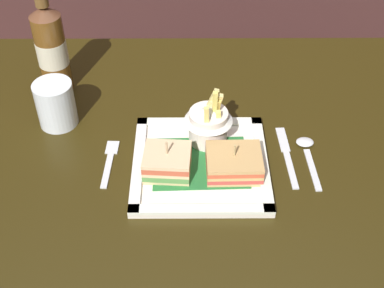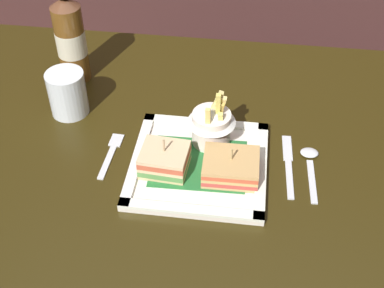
{
  "view_description": "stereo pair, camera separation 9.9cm",
  "coord_description": "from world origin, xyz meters",
  "px_view_note": "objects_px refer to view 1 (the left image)",
  "views": [
    {
      "loc": [
        0.01,
        -0.75,
        1.44
      ],
      "look_at": [
        0.02,
        -0.02,
        0.77
      ],
      "focal_mm": 49.56,
      "sensor_mm": 36.0,
      "label": 1
    },
    {
      "loc": [
        0.11,
        -0.75,
        1.44
      ],
      "look_at": [
        0.02,
        -0.02,
        0.77
      ],
      "focal_mm": 49.56,
      "sensor_mm": 36.0,
      "label": 2
    }
  ],
  "objects_px": {
    "knife": "(286,154)",
    "spoon": "(307,150)",
    "sandwich_half_left": "(167,162)",
    "water_glass": "(56,106)",
    "square_plate": "(200,164)",
    "sandwich_half_right": "(234,163)",
    "fries_cup": "(209,121)",
    "dining_table": "(185,197)",
    "fork": "(110,160)",
    "beer_bottle": "(51,47)"
  },
  "relations": [
    {
      "from": "knife",
      "to": "spoon",
      "type": "xyz_separation_m",
      "value": [
        0.04,
        0.01,
        0.0
      ]
    },
    {
      "from": "sandwich_half_left",
      "to": "water_glass",
      "type": "bearing_deg",
      "value": 146.23
    },
    {
      "from": "square_plate",
      "to": "sandwich_half_right",
      "type": "relative_size",
      "value": 2.48
    },
    {
      "from": "fries_cup",
      "to": "knife",
      "type": "xyz_separation_m",
      "value": [
        0.15,
        -0.03,
        -0.06
      ]
    },
    {
      "from": "sandwich_half_right",
      "to": "fries_cup",
      "type": "distance_m",
      "value": 0.1
    },
    {
      "from": "sandwich_half_right",
      "to": "fries_cup",
      "type": "height_order",
      "value": "fries_cup"
    },
    {
      "from": "dining_table",
      "to": "water_glass",
      "type": "relative_size",
      "value": 12.47
    },
    {
      "from": "water_glass",
      "to": "fork",
      "type": "xyz_separation_m",
      "value": [
        0.12,
        -0.12,
        -0.04
      ]
    },
    {
      "from": "sandwich_half_left",
      "to": "fork",
      "type": "bearing_deg",
      "value": 161.37
    },
    {
      "from": "fork",
      "to": "fries_cup",
      "type": "bearing_deg",
      "value": 14.16
    },
    {
      "from": "square_plate",
      "to": "fries_cup",
      "type": "relative_size",
      "value": 2.15
    },
    {
      "from": "water_glass",
      "to": "fries_cup",
      "type": "bearing_deg",
      "value": -12.39
    },
    {
      "from": "sandwich_half_right",
      "to": "spoon",
      "type": "bearing_deg",
      "value": 22.76
    },
    {
      "from": "dining_table",
      "to": "sandwich_half_right",
      "type": "relative_size",
      "value": 11.73
    },
    {
      "from": "fork",
      "to": "knife",
      "type": "distance_m",
      "value": 0.34
    },
    {
      "from": "dining_table",
      "to": "square_plate",
      "type": "relative_size",
      "value": 4.73
    },
    {
      "from": "dining_table",
      "to": "water_glass",
      "type": "height_order",
      "value": "water_glass"
    },
    {
      "from": "sandwich_half_left",
      "to": "sandwich_half_right",
      "type": "relative_size",
      "value": 0.88
    },
    {
      "from": "sandwich_half_right",
      "to": "square_plate",
      "type": "bearing_deg",
      "value": 160.61
    },
    {
      "from": "fries_cup",
      "to": "beer_bottle",
      "type": "bearing_deg",
      "value": 150.0
    },
    {
      "from": "square_plate",
      "to": "sandwich_half_left",
      "type": "xyz_separation_m",
      "value": [
        -0.06,
        -0.02,
        0.03
      ]
    },
    {
      "from": "square_plate",
      "to": "beer_bottle",
      "type": "distance_m",
      "value": 0.42
    },
    {
      "from": "sandwich_half_left",
      "to": "fork",
      "type": "height_order",
      "value": "sandwich_half_left"
    },
    {
      "from": "sandwich_half_left",
      "to": "beer_bottle",
      "type": "relative_size",
      "value": 0.34
    },
    {
      "from": "sandwich_half_left",
      "to": "fries_cup",
      "type": "bearing_deg",
      "value": 48.06
    },
    {
      "from": "sandwich_half_left",
      "to": "square_plate",
      "type": "bearing_deg",
      "value": 19.39
    },
    {
      "from": "dining_table",
      "to": "knife",
      "type": "relative_size",
      "value": 7.06
    },
    {
      "from": "sandwich_half_left",
      "to": "spoon",
      "type": "distance_m",
      "value": 0.28
    },
    {
      "from": "sandwich_half_right",
      "to": "water_glass",
      "type": "bearing_deg",
      "value": 156.4
    },
    {
      "from": "sandwich_half_left",
      "to": "water_glass",
      "type": "xyz_separation_m",
      "value": [
        -0.23,
        0.15,
        0.01
      ]
    },
    {
      "from": "fork",
      "to": "water_glass",
      "type": "bearing_deg",
      "value": 135.29
    },
    {
      "from": "fries_cup",
      "to": "fork",
      "type": "bearing_deg",
      "value": -165.84
    },
    {
      "from": "water_glass",
      "to": "sandwich_half_right",
      "type": "bearing_deg",
      "value": -23.6
    },
    {
      "from": "square_plate",
      "to": "spoon",
      "type": "distance_m",
      "value": 0.21
    },
    {
      "from": "dining_table",
      "to": "knife",
      "type": "xyz_separation_m",
      "value": [
        0.2,
        -0.01,
        0.13
      ]
    },
    {
      "from": "fries_cup",
      "to": "beer_bottle",
      "type": "xyz_separation_m",
      "value": [
        -0.33,
        0.19,
        0.05
      ]
    },
    {
      "from": "beer_bottle",
      "to": "fries_cup",
      "type": "bearing_deg",
      "value": -30.0
    },
    {
      "from": "dining_table",
      "to": "fork",
      "type": "height_order",
      "value": "fork"
    },
    {
      "from": "square_plate",
      "to": "sandwich_half_left",
      "type": "bearing_deg",
      "value": -160.61
    },
    {
      "from": "sandwich_half_left",
      "to": "knife",
      "type": "relative_size",
      "value": 0.53
    },
    {
      "from": "fries_cup",
      "to": "water_glass",
      "type": "relative_size",
      "value": 1.23
    },
    {
      "from": "square_plate",
      "to": "sandwich_half_right",
      "type": "height_order",
      "value": "sandwich_half_right"
    },
    {
      "from": "spoon",
      "to": "beer_bottle",
      "type": "bearing_deg",
      "value": 157.7
    },
    {
      "from": "knife",
      "to": "spoon",
      "type": "relative_size",
      "value": 1.2
    },
    {
      "from": "beer_bottle",
      "to": "water_glass",
      "type": "distance_m",
      "value": 0.14
    },
    {
      "from": "square_plate",
      "to": "knife",
      "type": "xyz_separation_m",
      "value": [
        0.17,
        0.03,
        -0.0
      ]
    },
    {
      "from": "beer_bottle",
      "to": "sandwich_half_left",
      "type": "bearing_deg",
      "value": -47.62
    },
    {
      "from": "beer_bottle",
      "to": "fork",
      "type": "distance_m",
      "value": 0.3
    },
    {
      "from": "beer_bottle",
      "to": "dining_table",
      "type": "bearing_deg",
      "value": -37.35
    },
    {
      "from": "sandwich_half_left",
      "to": "beer_bottle",
      "type": "height_order",
      "value": "beer_bottle"
    }
  ]
}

